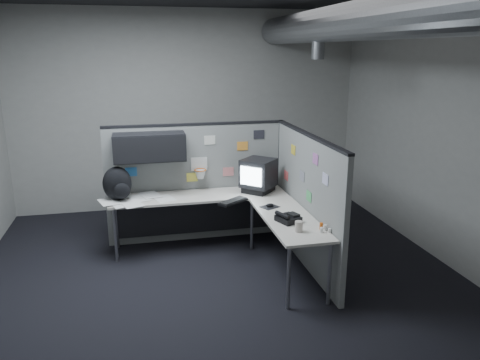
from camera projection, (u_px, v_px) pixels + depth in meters
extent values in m
cube|color=black|center=(220.00, 280.00, 5.41)|extent=(5.60, 5.60, 0.01)
cube|color=#9E9E99|center=(189.00, 111.00, 7.62)|extent=(5.60, 0.01, 3.20)
cube|color=#9E9E99|center=(317.00, 249.00, 2.35)|extent=(5.60, 0.01, 3.20)
cube|color=#9E9E99|center=(450.00, 134.00, 5.57)|extent=(0.01, 5.60, 3.20)
cylinder|color=slate|center=(348.00, 22.00, 4.94)|extent=(0.40, 5.49, 0.40)
cylinder|color=slate|center=(318.00, 47.00, 5.76)|extent=(0.16, 0.16, 0.30)
cube|color=gray|center=(197.00, 183.00, 6.40)|extent=(2.43, 0.06, 1.60)
cube|color=black|center=(195.00, 124.00, 6.18)|extent=(2.43, 0.07, 0.03)
cube|color=black|center=(280.00, 178.00, 6.65)|extent=(0.07, 0.07, 1.60)
cube|color=black|center=(150.00, 147.00, 5.93)|extent=(0.90, 0.35, 0.35)
cube|color=black|center=(150.00, 150.00, 5.77)|extent=(0.90, 0.02, 0.33)
cube|color=silver|center=(199.00, 164.00, 6.30)|extent=(0.22, 0.02, 0.18)
torus|color=#D85914|center=(200.00, 170.00, 6.23)|extent=(0.16, 0.16, 0.01)
cone|color=white|center=(200.00, 174.00, 6.24)|extent=(0.14, 0.14, 0.11)
cube|color=#337FCC|center=(131.00, 172.00, 6.13)|extent=(0.15, 0.01, 0.12)
cube|color=silver|center=(210.00, 140.00, 6.25)|extent=(0.15, 0.01, 0.12)
cube|color=#D87F7F|center=(228.00, 172.00, 6.42)|extent=(0.15, 0.01, 0.12)
cube|color=orange|center=(242.00, 146.00, 6.37)|extent=(0.15, 0.01, 0.12)
cube|color=#26262D|center=(259.00, 134.00, 6.38)|extent=(0.15, 0.01, 0.12)
cube|color=#E5D84C|center=(192.00, 177.00, 6.33)|extent=(0.15, 0.01, 0.12)
cube|color=gray|center=(306.00, 202.00, 5.63)|extent=(0.06, 2.23, 1.60)
cube|color=black|center=(309.00, 135.00, 5.41)|extent=(0.07, 2.23, 0.03)
cube|color=gold|center=(293.00, 150.00, 5.88)|extent=(0.01, 0.15, 0.12)
cube|color=gray|center=(302.00, 176.00, 5.62)|extent=(0.01, 0.15, 0.12)
cube|color=#B266B2|center=(315.00, 159.00, 5.17)|extent=(0.01, 0.15, 0.12)
cube|color=#CC4C4C|center=(286.00, 175.00, 6.23)|extent=(0.01, 0.15, 0.12)
cube|color=silver|center=(325.00, 179.00, 4.92)|extent=(0.01, 0.15, 0.12)
cube|color=#4CB266|center=(309.00, 196.00, 5.44)|extent=(0.01, 0.15, 0.12)
cube|color=beige|center=(199.00, 196.00, 6.12)|extent=(2.30, 0.56, 0.03)
cube|color=beige|center=(288.00, 218.00, 5.31)|extent=(0.56, 1.55, 0.03)
cube|color=black|center=(197.00, 213.00, 6.41)|extent=(2.18, 0.02, 0.55)
cylinder|color=gray|center=(115.00, 235.00, 5.79)|extent=(0.04, 0.04, 0.70)
cylinder|color=gray|center=(117.00, 223.00, 6.20)|extent=(0.04, 0.04, 0.70)
cylinder|color=gray|center=(252.00, 224.00, 6.15)|extent=(0.04, 0.04, 0.70)
cylinder|color=gray|center=(289.00, 278.00, 4.70)|extent=(0.04, 0.04, 0.70)
cylinder|color=gray|center=(329.00, 273.00, 4.80)|extent=(0.04, 0.04, 0.70)
cube|color=black|center=(258.00, 189.00, 6.26)|extent=(0.49, 0.49, 0.07)
cube|color=black|center=(258.00, 173.00, 6.20)|extent=(0.55, 0.55, 0.37)
cube|color=white|center=(251.00, 176.00, 6.03)|extent=(0.23, 0.22, 0.24)
cube|color=black|center=(233.00, 202.00, 5.81)|extent=(0.42, 0.36, 0.03)
cube|color=black|center=(233.00, 200.00, 5.81)|extent=(0.38, 0.32, 0.01)
cube|color=black|center=(270.00, 207.00, 5.65)|extent=(0.25, 0.24, 0.01)
ellipsoid|color=black|center=(270.00, 205.00, 5.65)|extent=(0.11, 0.09, 0.04)
cube|color=black|center=(288.00, 219.00, 5.17)|extent=(0.28, 0.30, 0.06)
cylinder|color=black|center=(282.00, 215.00, 5.12)|extent=(0.12, 0.22, 0.05)
cube|color=black|center=(293.00, 214.00, 5.18)|extent=(0.14, 0.15, 0.02)
cylinder|color=silver|center=(325.00, 228.00, 4.91)|extent=(0.04, 0.04, 0.06)
cylinder|color=silver|center=(322.00, 230.00, 4.86)|extent=(0.04, 0.04, 0.05)
cylinder|color=silver|center=(330.00, 231.00, 4.85)|extent=(0.03, 0.03, 0.04)
cylinder|color=#D85914|center=(321.00, 226.00, 4.94)|extent=(0.04, 0.04, 0.07)
cylinder|color=#BAAFA4|center=(299.00, 226.00, 4.87)|extent=(0.09, 0.09, 0.11)
cube|color=white|center=(164.00, 199.00, 5.97)|extent=(0.32, 0.38, 0.00)
cube|color=white|center=(139.00, 198.00, 5.97)|extent=(0.32, 0.38, 0.00)
cube|color=white|center=(121.00, 204.00, 5.74)|extent=(0.32, 0.38, 0.00)
cube|color=white|center=(150.00, 195.00, 6.09)|extent=(0.32, 0.38, 0.00)
cube|color=white|center=(132.00, 204.00, 5.72)|extent=(0.32, 0.38, 0.00)
cube|color=white|center=(109.00, 202.00, 5.80)|extent=(0.32, 0.38, 0.00)
ellipsoid|color=black|center=(117.00, 184.00, 5.85)|extent=(0.37, 0.28, 0.44)
ellipsoid|color=black|center=(122.00, 191.00, 5.75)|extent=(0.20, 0.12, 0.20)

